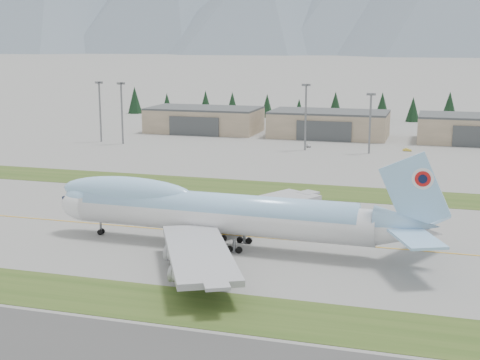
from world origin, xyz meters
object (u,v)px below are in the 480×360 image
(hangar_center, at_px, (329,124))
(service_vehicle_a, at_px, (308,147))
(hangar_left, at_px, (204,120))
(service_vehicle_b, at_px, (407,151))
(boeing_747_freighter, at_px, (217,212))

(hangar_center, xyz_separation_m, service_vehicle_a, (-2.92, -29.90, -5.39))
(hangar_left, height_order, service_vehicle_b, hangar_left)
(boeing_747_freighter, height_order, service_vehicle_b, boeing_747_freighter)
(boeing_747_freighter, xyz_separation_m, hangar_center, (-3.17, 157.65, -1.38))
(hangar_left, distance_m, hangar_center, 55.00)
(hangar_left, bearing_deg, boeing_747_freighter, -69.75)
(service_vehicle_a, bearing_deg, hangar_left, 135.12)
(hangar_center, relative_size, service_vehicle_a, 12.80)
(hangar_left, xyz_separation_m, service_vehicle_b, (88.21, -29.40, -5.39))
(boeing_747_freighter, distance_m, hangar_center, 157.69)
(hangar_center, bearing_deg, hangar_left, 180.00)
(hangar_left, relative_size, service_vehicle_b, 14.99)
(hangar_left, distance_m, service_vehicle_b, 93.14)
(boeing_747_freighter, distance_m, hangar_left, 168.05)
(hangar_center, bearing_deg, boeing_747_freighter, -88.85)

